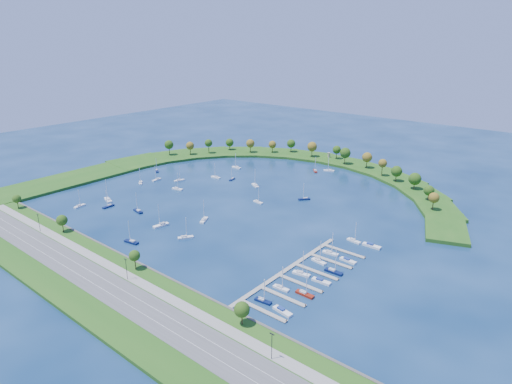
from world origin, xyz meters
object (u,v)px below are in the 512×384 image
Objects in this scene: dock_system at (300,274)px; docked_boat_5 at (321,281)px; moored_boat_8 at (329,170)px; moored_boat_17 at (315,171)px; moored_boat_18 at (157,170)px; moored_boat_20 at (108,206)px; docked_boat_1 at (282,311)px; docked_boat_4 at (301,273)px; docked_boat_11 at (371,246)px; moored_boat_3 at (138,211)px; docked_boat_10 at (354,240)px; moored_boat_15 at (204,220)px; moored_boat_5 at (236,167)px; docked_boat_6 at (319,261)px; docked_boat_3 at (305,293)px; moored_boat_14 at (108,200)px; docked_boat_2 at (281,287)px; docked_boat_7 at (334,271)px; moored_boat_9 at (258,202)px; moored_boat_0 at (185,237)px; moored_boat_16 at (216,177)px; moored_boat_19 at (177,188)px; moored_boat_10 at (304,199)px; moored_boat_6 at (141,182)px; moored_boat_1 at (131,241)px; moored_boat_4 at (232,179)px; moored_boat_7 at (80,206)px; moored_boat_11 at (179,180)px; moored_boat_12 at (157,179)px; harbor_tower at (329,155)px; docked_boat_0 at (263,300)px; moored_boat_2 at (161,225)px.

docked_boat_5 reaches higher than dock_system.
moored_boat_17 is (-8.12, -7.78, -0.01)m from moored_boat_8.
moored_boat_20 reaches higher than moored_boat_18.
moored_boat_18 is at bearing 162.49° from docked_boat_1.
docked_boat_11 is at bearing 67.10° from docked_boat_4.
moored_boat_8 is 1.03× the size of moored_boat_17.
docked_boat_10 is (123.04, 46.88, -0.03)m from moored_boat_3.
moored_boat_15 is at bearing 166.84° from docked_boat_5.
moored_boat_8 is at bearing 129.14° from docked_boat_11.
moored_boat_5 is 1.09× the size of docked_boat_6.
moored_boat_3 reaches higher than docked_boat_5.
docked_boat_3 is 1.39× the size of docked_boat_5.
docked_boat_5 is at bearing -161.60° from moored_boat_14.
moored_boat_3 is 121.57m from docked_boat_2.
moored_boat_9 is at bearing 148.91° from docked_boat_7.
moored_boat_16 is (-62.19, 87.22, -0.01)m from moored_boat_0.
moored_boat_15 is at bearing -38.88° from moored_boat_19.
docked_boat_5 is at bearing 54.17° from docked_boat_2.
moored_boat_8 is at bearing 48.42° from moored_boat_19.
moored_boat_10 is 1.05× the size of moored_boat_18.
moored_boat_17 is at bearing -132.34° from moored_boat_16.
docked_boat_3 reaches higher than moored_boat_18.
dock_system is 8.49× the size of docked_boat_11.
docked_boat_1 is at bearing -162.18° from moored_boat_6.
moored_boat_19 is (46.74, -19.18, 0.03)m from moored_boat_18.
moored_boat_1 reaches higher than moored_boat_20.
moored_boat_17 reaches higher than moored_boat_10.
moored_boat_15 is at bearing 8.44° from moored_boat_18.
docked_boat_3 is at bearing 42.02° from moored_boat_4.
docked_boat_2 is (73.32, -74.60, 0.01)m from moored_boat_9.
docked_boat_1 is at bearing -102.43° from moored_boat_7.
moored_boat_11 is 17.45m from moored_boat_12.
docked_boat_3 is at bearing -60.23° from moored_boat_0.
moored_boat_19 reaches higher than moored_boat_6.
moored_boat_11 is at bearing 172.59° from docked_boat_6.
moored_boat_0 is 1.01× the size of moored_boat_17.
docked_boat_11 is at bearing -77.83° from moored_boat_7.
moored_boat_0 reaches higher than docked_boat_5.
moored_boat_15 is at bearing -85.34° from harbor_tower.
docked_boat_0 reaches higher than moored_boat_4.
moored_boat_19 is at bearing 159.43° from docked_boat_3.
dock_system is at bearing -171.76° from moored_boat_1.
moored_boat_2 is 1.27× the size of moored_boat_9.
moored_boat_17 reaches higher than docked_boat_1.
moored_boat_17 is at bearing 119.75° from dock_system.
moored_boat_0 is at bearing -178.10° from docked_boat_5.
moored_boat_16 reaches higher than moored_boat_9.
moored_boat_9 is (83.52, 77.94, -0.01)m from moored_boat_7.
moored_boat_9 is 0.93× the size of moored_boat_10.
moored_boat_2 is 1.09× the size of moored_boat_3.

